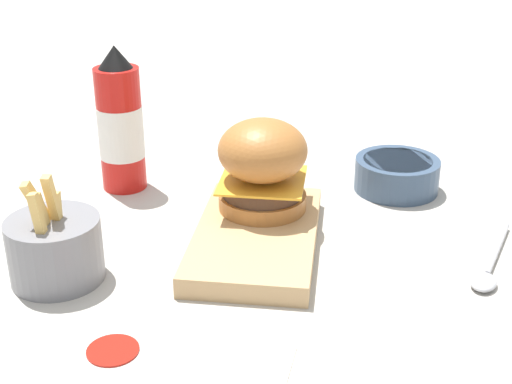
{
  "coord_description": "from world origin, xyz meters",
  "views": [
    {
      "loc": [
        0.77,
        0.12,
        0.44
      ],
      "look_at": [
        -0.01,
        0.01,
        0.08
      ],
      "focal_mm": 50.0,
      "sensor_mm": 36.0,
      "label": 1
    }
  ],
  "objects": [
    {
      "name": "parchment_square",
      "position": [
        0.24,
        0.02,
        0.0
      ],
      "size": [
        0.12,
        0.12,
        0.0
      ],
      "color": "beige",
      "rests_on": "ground_plane"
    },
    {
      "name": "ground_plane",
      "position": [
        0.0,
        0.0,
        0.0
      ],
      "size": [
        6.0,
        6.0,
        0.0
      ],
      "primitive_type": "plane",
      "color": "#B7B2A8"
    },
    {
      "name": "serving_board",
      "position": [
        -0.01,
        0.01,
        0.01
      ],
      "size": [
        0.26,
        0.15,
        0.03
      ],
      "color": "tan",
      "rests_on": "ground_plane"
    },
    {
      "name": "side_bowl",
      "position": [
        -0.22,
        0.2,
        0.03
      ],
      "size": [
        0.12,
        0.12,
        0.05
      ],
      "color": "#384C66",
      "rests_on": "ground_plane"
    },
    {
      "name": "ketchup_bottle",
      "position": [
        -0.17,
        -0.21,
        0.1
      ],
      "size": [
        0.07,
        0.07,
        0.21
      ],
      "color": "red",
      "rests_on": "ground_plane"
    },
    {
      "name": "ketchup_puddle",
      "position": [
        0.22,
        -0.1,
        0.0
      ],
      "size": [
        0.05,
        0.05,
        0.0
      ],
      "color": "#B21E14",
      "rests_on": "ground_plane"
    },
    {
      "name": "burger",
      "position": [
        -0.07,
        0.02,
        0.09
      ],
      "size": [
        0.12,
        0.12,
        0.12
      ],
      "color": "#AD6B33",
      "rests_on": "serving_board"
    },
    {
      "name": "fries_basket",
      "position": [
        0.09,
        -0.2,
        0.04
      ],
      "size": [
        0.11,
        0.11,
        0.13
      ],
      "color": "slate",
      "rests_on": "ground_plane"
    },
    {
      "name": "spoon",
      "position": [
        0.02,
        0.3,
        0.01
      ],
      "size": [
        0.18,
        0.08,
        0.01
      ],
      "rotation": [
        0.0,
        0.0,
        5.94
      ],
      "color": "#B2B2B7",
      "rests_on": "ground_plane"
    }
  ]
}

